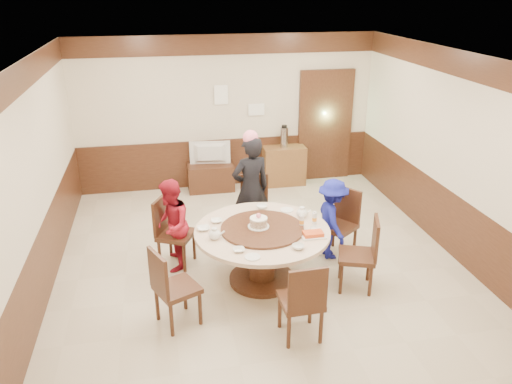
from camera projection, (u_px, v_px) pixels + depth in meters
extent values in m
plane|color=beige|center=(259.00, 261.00, 7.02)|extent=(6.00, 6.00, 0.00)
plane|color=white|center=(260.00, 57.00, 5.94)|extent=(6.00, 6.00, 0.00)
cube|color=beige|center=(227.00, 113.00, 9.19)|extent=(5.50, 0.04, 2.80)
cube|color=beige|center=(340.00, 301.00, 3.77)|extent=(5.50, 0.04, 2.80)
cube|color=beige|center=(36.00, 183.00, 5.98)|extent=(0.04, 6.00, 2.80)
cube|color=beige|center=(452.00, 154.00, 6.98)|extent=(0.04, 6.00, 2.80)
cube|color=#3F2113|center=(259.00, 233.00, 6.85)|extent=(5.50, 6.00, 0.90)
cube|color=#3F2113|center=(260.00, 72.00, 6.01)|extent=(5.50, 6.00, 0.35)
cube|color=#3F2113|center=(325.00, 127.00, 9.63)|extent=(1.05, 0.08, 2.18)
cube|color=#90DEA5|center=(325.00, 127.00, 9.64)|extent=(0.88, 0.02, 2.05)
cylinder|color=#3F2113|center=(262.00, 278.00, 6.55)|extent=(0.86, 0.86, 0.06)
cylinder|color=#3F2113|center=(262.00, 257.00, 6.43)|extent=(0.34, 0.34, 0.65)
cylinder|color=beige|center=(262.00, 231.00, 6.28)|extent=(1.71, 1.71, 0.05)
cylinder|color=#3F2113|center=(262.00, 229.00, 6.27)|extent=(1.05, 1.05, 0.03)
cube|color=#3F2113|center=(338.00, 227.00, 7.02)|extent=(0.62, 0.62, 0.06)
cube|color=#3F2113|center=(348.00, 205.00, 7.06)|extent=(0.28, 0.36, 0.50)
cube|color=#3F2113|center=(337.00, 242.00, 7.11)|extent=(0.36, 0.36, 0.42)
cube|color=#3F2113|center=(255.00, 212.00, 7.48)|extent=(0.49, 0.49, 0.06)
cube|color=#3F2113|center=(254.00, 190.00, 7.57)|extent=(0.42, 0.09, 0.50)
cube|color=#3F2113|center=(255.00, 226.00, 7.57)|extent=(0.36, 0.36, 0.42)
cube|color=#3F2113|center=(176.00, 235.00, 6.79)|extent=(0.59, 0.59, 0.06)
cube|color=#3F2113|center=(160.00, 215.00, 6.73)|extent=(0.22, 0.39, 0.50)
cube|color=#3F2113|center=(177.00, 250.00, 6.88)|extent=(0.36, 0.36, 0.42)
cube|color=#3F2113|center=(177.00, 288.00, 5.60)|extent=(0.58, 0.58, 0.06)
cube|color=#3F2113|center=(158.00, 274.00, 5.38)|extent=(0.21, 0.40, 0.50)
cube|color=#3F2113|center=(179.00, 306.00, 5.69)|extent=(0.36, 0.36, 0.42)
cube|color=#3F2113|center=(301.00, 301.00, 5.38)|extent=(0.45, 0.45, 0.06)
cube|color=#3F2113|center=(308.00, 290.00, 5.09)|extent=(0.42, 0.05, 0.50)
cube|color=#3F2113|center=(300.00, 319.00, 5.48)|extent=(0.36, 0.36, 0.42)
cube|color=#3F2113|center=(356.00, 256.00, 6.26)|extent=(0.56, 0.56, 0.06)
cube|color=#3F2113|center=(376.00, 238.00, 6.13)|extent=(0.18, 0.41, 0.50)
cube|color=#3F2113|center=(355.00, 273.00, 6.35)|extent=(0.36, 0.36, 0.42)
imported|color=black|center=(251.00, 189.00, 7.36)|extent=(0.66, 0.50, 1.62)
imported|color=#A41527|center=(171.00, 225.00, 6.64)|extent=(0.54, 0.66, 1.27)
imported|color=navy|center=(332.00, 219.00, 6.94)|extent=(0.43, 0.75, 1.16)
cylinder|color=white|center=(259.00, 226.00, 6.28)|extent=(0.27, 0.27, 0.01)
cylinder|color=tan|center=(259.00, 222.00, 6.26)|extent=(0.22, 0.22, 0.10)
cylinder|color=white|center=(259.00, 218.00, 6.24)|extent=(0.22, 0.22, 0.01)
sphere|color=pink|center=(259.00, 216.00, 6.22)|extent=(0.06, 0.06, 0.06)
ellipsoid|color=white|center=(215.00, 234.00, 6.03)|extent=(0.17, 0.15, 0.13)
ellipsoid|color=white|center=(302.00, 213.00, 6.59)|extent=(0.17, 0.15, 0.13)
imported|color=white|center=(216.00, 221.00, 6.47)|extent=(0.14, 0.14, 0.04)
imported|color=white|center=(298.00, 247.00, 5.82)|extent=(0.15, 0.15, 0.05)
imported|color=white|center=(239.00, 250.00, 5.77)|extent=(0.14, 0.14, 0.03)
imported|color=white|center=(316.00, 230.00, 6.23)|extent=(0.15, 0.15, 0.05)
imported|color=white|center=(204.00, 229.00, 6.26)|extent=(0.16, 0.16, 0.04)
imported|color=white|center=(262.00, 207.00, 6.86)|extent=(0.15, 0.15, 0.05)
cylinder|color=white|center=(252.00, 257.00, 5.64)|extent=(0.18, 0.18, 0.01)
cylinder|color=white|center=(287.00, 210.00, 6.81)|extent=(0.18, 0.18, 0.01)
cube|color=white|center=(313.00, 236.00, 6.10)|extent=(0.30, 0.20, 0.02)
cube|color=#D24618|center=(313.00, 234.00, 6.09)|extent=(0.24, 0.15, 0.04)
cylinder|color=white|center=(302.00, 221.00, 6.32)|extent=(0.06, 0.06, 0.16)
cylinder|color=white|center=(314.00, 218.00, 6.39)|extent=(0.06, 0.06, 0.16)
cube|color=#3F2113|center=(211.00, 177.00, 9.35)|extent=(0.85, 0.45, 0.50)
imported|color=gray|center=(210.00, 154.00, 9.17)|extent=(0.76, 0.19, 0.43)
cube|color=brown|center=(284.00, 165.00, 9.58)|extent=(0.80, 0.40, 0.75)
cylinder|color=silver|center=(284.00, 137.00, 9.36)|extent=(0.15, 0.15, 0.38)
cube|color=white|center=(221.00, 95.00, 9.00)|extent=(0.25, 0.00, 0.35)
cube|color=white|center=(256.00, 110.00, 9.23)|extent=(0.30, 0.00, 0.22)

